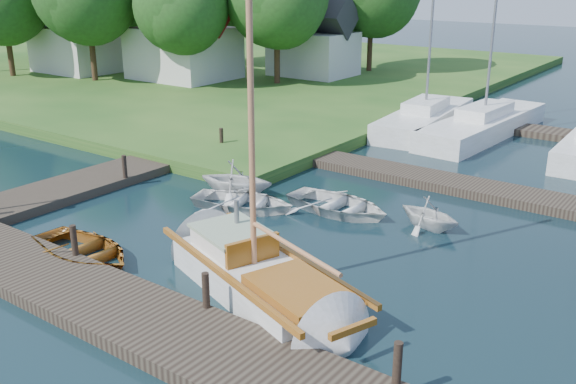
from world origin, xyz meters
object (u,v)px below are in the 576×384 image
Objects in this scene: mooring_post_1 at (74,240)px; tender_d at (430,211)px; dinghy at (82,246)px; tender_b at (236,177)px; marina_boat_1 at (484,124)px; mooring_post_5 at (221,138)px; tender_a at (243,199)px; house_c at (314,43)px; tender_c at (338,201)px; house_a at (183,39)px; tree_2 at (182,4)px; mooring_post_3 at (397,363)px; marina_boat_0 at (425,117)px; sailboat at (262,282)px; house_b at (79,38)px; mooring_post_2 at (206,290)px; mooring_post_4 at (125,167)px.

tender_d is at bearing 51.24° from mooring_post_1.
tender_b reaches higher than dinghy.
marina_boat_1 reaches higher than tender_d.
mooring_post_5 is 0.24× the size of tender_a.
dinghy is 1.36× the size of tender_b.
tender_c is at bearing -54.15° from house_c.
mooring_post_1 is 0.13× the size of house_a.
tender_c is 24.58m from house_c.
tender_a is 2.97m from tender_c.
mooring_post_3 is at bearing -38.44° from tree_2.
house_a is at bearing 78.25° from marina_boat_0.
sailboat reaches higher than tender_a.
sailboat is 17.90m from marina_boat_1.
mooring_post_3 is 8.17m from tender_d.
marina_boat_0 is (4.76, 9.02, -0.12)m from mooring_post_5.
tender_b is 3.64m from tender_c.
mooring_post_3 reaches higher than tender_c.
house_c is (-14.46, 7.60, 2.02)m from marina_boat_1.
sailboat is 2.86× the size of tender_c.
dinghy is at bearing 163.29° from tender_b.
house_c is at bearing 29.74° from house_b.
mooring_post_2 reaches higher than tender_a.
tree_2 is (-18.33, 11.89, 4.89)m from tender_c.
tender_d is (6.14, 7.65, -0.18)m from mooring_post_1.
tree_2 is at bearing 32.80° from tender_b.
tender_c is at bearing -32.96° from tree_2.
tender_b reaches higher than mooring_post_5.
house_b reaches higher than tender_a.
mooring_post_2 is 27.64m from tree_2.
marina_boat_0 is at bearing 0.04° from house_b.
house_b is 16.13m from house_c.
mooring_post_3 is at bearing -0.30° from sailboat.
tender_d is 0.38× the size of house_c.
house_c is (-7.00, 17.00, 1.88)m from mooring_post_5.
mooring_post_1 is 31.47m from house_b.
marina_boat_0 is 2.06× the size of house_b.
tender_b is 0.73× the size of tender_c.
mooring_post_4 is 0.13× the size of house_a.
house_c is at bearing 126.53° from mooring_post_3.
tender_b is at bearing -40.35° from tree_2.
sailboat is at bearing -162.36° from tender_c.
tender_a is 23.64m from house_a.
tender_d is at bearing -85.43° from tender_a.
sailboat is 34.62m from house_b.
mooring_post_2 is 0.08× the size of sailboat.
marina_boat_1 is at bearing -7.83° from dinghy.
tender_d is 26.83m from house_a.
tender_d is (-2.86, 7.65, -0.18)m from mooring_post_3.
tender_d is 0.34× the size of house_b.
house_a is at bearing 158.15° from sailboat.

